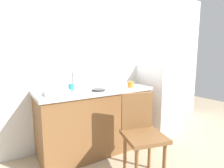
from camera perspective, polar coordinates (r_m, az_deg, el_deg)
name	(u,v)px	position (r m, az deg, el deg)	size (l,w,h in m)	color
ground_plane	(142,166)	(2.37, 9.45, -24.19)	(8.00, 8.00, 0.00)	tan
back_wall	(101,61)	(2.81, -3.63, 7.36)	(4.80, 0.10, 2.43)	silver
cabinet_base	(95,121)	(2.52, -5.54, -11.58)	(1.46, 0.60, 0.82)	brown
countertop	(94,90)	(2.41, -5.69, -1.97)	(1.50, 0.64, 0.04)	#B7B7BC
faucet	(76,78)	(2.55, -11.28, 1.77)	(0.02, 0.02, 0.25)	#B7B7BC
refrigerator	(160,98)	(3.20, 14.86, -4.39)	(0.56, 0.61, 1.14)	white
chair	(142,131)	(1.99, 9.34, -14.60)	(0.49, 0.49, 0.89)	brown
dish_tray	(56,92)	(2.15, -17.26, -2.39)	(0.28, 0.20, 0.05)	white
hotplate	(98,90)	(2.26, -4.33, -1.89)	(0.17, 0.17, 0.02)	#2D2D2D
cup_orange	(130,84)	(2.52, 5.85, -0.14)	(0.08, 0.08, 0.08)	orange
cup_teal	(71,87)	(2.34, -12.75, -0.94)	(0.08, 0.08, 0.08)	teal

